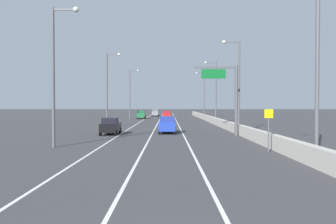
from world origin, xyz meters
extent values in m
plane|color=#38383A|center=(0.00, 64.00, 0.00)|extent=(320.00, 320.00, 0.00)
cube|color=silver|center=(-5.50, 55.00, 0.00)|extent=(0.16, 130.00, 0.00)
cube|color=silver|center=(-2.00, 55.00, 0.00)|extent=(0.16, 130.00, 0.00)
cube|color=silver|center=(1.50, 55.00, 0.00)|extent=(0.16, 130.00, 0.00)
cube|color=#B2ADA3|center=(7.73, 40.00, 0.55)|extent=(0.60, 120.00, 1.10)
cylinder|color=#47474C|center=(7.13, 29.90, 3.75)|extent=(0.36, 0.36, 7.50)
cube|color=#47474C|center=(4.88, 29.90, 7.30)|extent=(4.50, 0.20, 0.20)
cube|color=#0C5923|center=(4.66, 29.78, 6.60)|extent=(2.60, 0.10, 1.00)
cylinder|color=#4C4C51|center=(6.83, 17.27, 1.20)|extent=(0.10, 0.10, 2.40)
cube|color=yellow|center=(6.83, 17.23, 2.70)|extent=(0.60, 0.04, 0.60)
cylinder|color=#4C4C51|center=(8.72, 13.92, 5.41)|extent=(0.24, 0.24, 10.82)
cylinder|color=#4C4C51|center=(8.19, 33.60, 5.41)|extent=(0.24, 0.24, 10.82)
cube|color=#4C4C51|center=(7.29, 33.60, 10.67)|extent=(1.80, 0.12, 0.12)
sphere|color=beige|center=(6.39, 33.60, 10.67)|extent=(0.44, 0.44, 0.44)
cylinder|color=#4C4C51|center=(8.25, 53.27, 5.41)|extent=(0.24, 0.24, 10.82)
cube|color=#4C4C51|center=(7.35, 53.27, 10.67)|extent=(1.80, 0.12, 0.12)
sphere|color=beige|center=(6.45, 53.27, 10.67)|extent=(0.44, 0.44, 0.44)
cylinder|color=#4C4C51|center=(8.28, 72.95, 5.41)|extent=(0.24, 0.24, 10.82)
cube|color=#4C4C51|center=(7.38, 72.95, 10.67)|extent=(1.80, 0.12, 0.12)
sphere|color=beige|center=(6.48, 72.95, 10.67)|extent=(0.44, 0.44, 0.44)
cylinder|color=#4C4C51|center=(-9.09, 19.92, 5.41)|extent=(0.24, 0.24, 10.82)
cube|color=#4C4C51|center=(-8.19, 19.92, 10.67)|extent=(1.80, 0.12, 0.12)
sphere|color=beige|center=(-7.29, 19.92, 10.67)|extent=(0.44, 0.44, 0.44)
cylinder|color=#4C4C51|center=(-9.20, 43.53, 5.41)|extent=(0.24, 0.24, 10.82)
cube|color=#4C4C51|center=(-8.30, 43.53, 10.67)|extent=(1.80, 0.12, 0.12)
sphere|color=beige|center=(-7.40, 43.53, 10.67)|extent=(0.44, 0.44, 0.44)
cylinder|color=#4C4C51|center=(-8.53, 67.14, 5.41)|extent=(0.24, 0.24, 10.82)
cube|color=#4C4C51|center=(-7.63, 67.14, 10.67)|extent=(1.80, 0.12, 0.12)
sphere|color=beige|center=(-6.73, 67.14, 10.67)|extent=(0.44, 0.44, 0.44)
cube|color=#1E389E|center=(-0.25, 32.87, 0.85)|extent=(1.97, 4.37, 1.03)
cube|color=navy|center=(-0.26, 32.43, 1.67)|extent=(1.69, 1.99, 0.60)
cylinder|color=black|center=(-1.06, 34.60, 0.34)|extent=(0.24, 0.69, 0.68)
cylinder|color=black|center=(0.65, 34.56, 0.34)|extent=(0.24, 0.69, 0.68)
cylinder|color=black|center=(-1.15, 31.18, 0.34)|extent=(0.24, 0.69, 0.68)
cylinder|color=black|center=(0.56, 31.13, 0.34)|extent=(0.24, 0.69, 0.68)
cube|color=red|center=(-0.42, 68.02, 0.84)|extent=(1.91, 4.81, 0.99)
cube|color=maroon|center=(-0.44, 67.54, 1.63)|extent=(1.62, 2.19, 0.60)
cylinder|color=black|center=(-1.16, 69.97, 0.34)|extent=(0.24, 0.69, 0.68)
cylinder|color=black|center=(0.44, 69.92, 0.34)|extent=(0.24, 0.69, 0.68)
cylinder|color=black|center=(-1.28, 66.11, 0.34)|extent=(0.24, 0.69, 0.68)
cylinder|color=black|center=(0.32, 66.06, 0.34)|extent=(0.24, 0.69, 0.68)
cube|color=slate|center=(-3.69, 88.05, 0.88)|extent=(1.83, 4.60, 1.09)
cube|color=#4D505A|center=(-3.70, 87.59, 1.73)|extent=(1.57, 2.09, 0.60)
cylinder|color=black|center=(-4.44, 89.90, 0.34)|extent=(0.23, 0.68, 0.68)
cylinder|color=black|center=(-2.87, 89.86, 0.34)|extent=(0.23, 0.68, 0.68)
cylinder|color=black|center=(-4.52, 86.24, 0.34)|extent=(0.23, 0.68, 0.68)
cylinder|color=black|center=(-2.94, 86.20, 0.34)|extent=(0.23, 0.68, 0.68)
cube|color=#196033|center=(-6.34, 71.74, 0.86)|extent=(1.75, 4.38, 1.03)
cube|color=#1C4633|center=(-6.35, 71.30, 1.67)|extent=(1.52, 1.98, 0.60)
cylinder|color=black|center=(-7.10, 73.47, 0.34)|extent=(0.23, 0.68, 0.68)
cylinder|color=black|center=(-5.55, 73.46, 0.34)|extent=(0.23, 0.68, 0.68)
cylinder|color=black|center=(-7.13, 70.01, 0.34)|extent=(0.23, 0.68, 0.68)
cylinder|color=black|center=(-5.59, 70.00, 0.34)|extent=(0.23, 0.68, 0.68)
cube|color=black|center=(-6.57, 31.19, 0.81)|extent=(1.83, 4.08, 0.93)
cube|color=black|center=(-6.57, 30.78, 1.57)|extent=(1.60, 1.84, 0.60)
cylinder|color=black|center=(-7.40, 32.78, 0.34)|extent=(0.22, 0.68, 0.68)
cylinder|color=black|center=(-5.74, 32.78, 0.34)|extent=(0.22, 0.68, 0.68)
cylinder|color=black|center=(-7.40, 29.60, 0.34)|extent=(0.22, 0.68, 0.68)
cylinder|color=black|center=(-5.74, 29.60, 0.34)|extent=(0.22, 0.68, 0.68)
camera|label=1|loc=(-0.19, -6.27, 3.36)|focal=36.12mm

